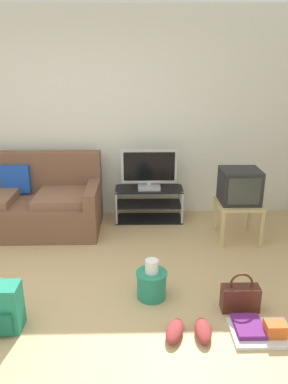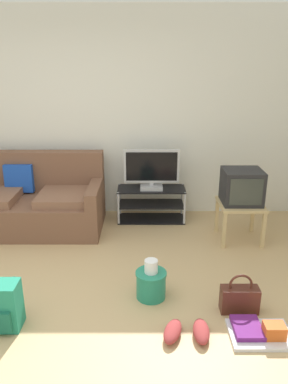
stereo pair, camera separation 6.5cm
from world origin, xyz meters
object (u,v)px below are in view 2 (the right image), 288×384
object	(u,v)px
flat_tv	(150,170)
sneakers_pair	(186,331)
couch	(30,202)
cleaning_bucket	(150,282)
crt_tv	(241,186)
tv_stand	(150,204)
handbag	(238,298)
side_table	(239,209)
floor_tray	(259,332)

from	to	relation	value
flat_tv	sneakers_pair	distance (m)	2.37
couch	cleaning_bucket	world-z (taller)	couch
crt_tv	cleaning_bucket	world-z (taller)	crt_tv
tv_stand	crt_tv	distance (m)	1.26
couch	sneakers_pair	distance (m)	2.73
flat_tv	handbag	world-z (taller)	flat_tv
couch	crt_tv	bearing A→B (deg)	-7.91
tv_stand	side_table	world-z (taller)	side_table
crt_tv	handbag	distance (m)	1.53
flat_tv	handbag	distance (m)	2.16
crt_tv	handbag	xyz separation A→B (m)	(-0.32, -1.40, -0.53)
sneakers_pair	crt_tv	bearing A→B (deg)	65.07
handbag	floor_tray	size ratio (longest dim) A/B	0.74
tv_stand	flat_tv	size ratio (longest dim) A/B	1.24
tv_stand	side_table	distance (m)	1.20
sneakers_pair	side_table	bearing A→B (deg)	64.86
couch	sneakers_pair	xyz separation A→B (m)	(1.76, -2.07, -0.29)
side_table	tv_stand	bearing A→B (deg)	150.25
side_table	cleaning_bucket	size ratio (longest dim) A/B	1.35
couch	tv_stand	xyz separation A→B (m)	(1.52, 0.22, -0.11)
tv_stand	floor_tray	world-z (taller)	tv_stand
sneakers_pair	flat_tv	bearing A→B (deg)	95.95
couch	side_table	xyz separation A→B (m)	(2.56, -0.37, 0.05)
crt_tv	floor_tray	bearing A→B (deg)	-97.65
couch	tv_stand	world-z (taller)	couch
side_table	floor_tray	size ratio (longest dim) A/B	1.05
tv_stand	crt_tv	bearing A→B (deg)	-29.07
couch	crt_tv	world-z (taller)	couch
crt_tv	handbag	world-z (taller)	crt_tv
crt_tv	sneakers_pair	size ratio (longest dim) A/B	1.12
crt_tv	cleaning_bucket	size ratio (longest dim) A/B	1.19
handbag	floor_tray	bearing A→B (deg)	-74.10
sneakers_pair	floor_tray	size ratio (longest dim) A/B	0.83
tv_stand	cleaning_bucket	size ratio (longest dim) A/B	2.38
side_table	sneakers_pair	size ratio (longest dim) A/B	1.27
tv_stand	sneakers_pair	bearing A→B (deg)	-84.11
flat_tv	couch	bearing A→B (deg)	-172.68
tv_stand	sneakers_pair	xyz separation A→B (m)	(0.24, -2.29, -0.18)
crt_tv	side_table	bearing A→B (deg)	-90.00
couch	cleaning_bucket	bearing A→B (deg)	-46.10
cleaning_bucket	side_table	bearing A→B (deg)	47.85
couch	flat_tv	size ratio (longest dim) A/B	2.49
handbag	cleaning_bucket	bearing A→B (deg)	164.65
side_table	crt_tv	size ratio (longest dim) A/B	1.14
flat_tv	sneakers_pair	xyz separation A→B (m)	(0.24, -2.26, -0.66)
handbag	floor_tray	world-z (taller)	handbag
flat_tv	cleaning_bucket	size ratio (longest dim) A/B	1.92
crt_tv	cleaning_bucket	distance (m)	1.68
crt_tv	floor_tray	xyz separation A→B (m)	(-0.23, -1.71, -0.62)
cleaning_bucket	floor_tray	distance (m)	0.99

